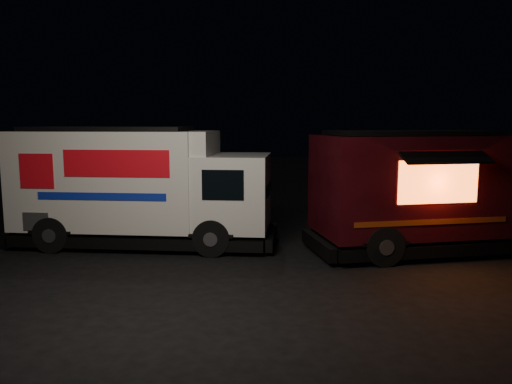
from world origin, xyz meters
name	(u,v)px	position (x,y,z in m)	size (l,w,h in m)	color
ground	(206,267)	(0.00, 0.00, 0.00)	(80.00, 80.00, 0.00)	black
white_truck	(145,186)	(-2.20, 2.19, 1.72)	(7.59, 2.59, 3.44)	silver
red_truck	(439,191)	(6.15, 2.29, 1.67)	(7.19, 2.64, 3.35)	#34090E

